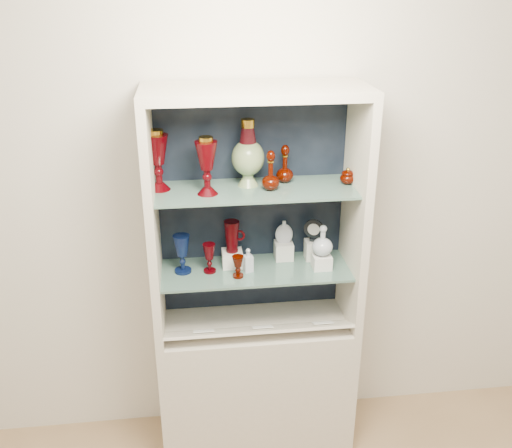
{
  "coord_description": "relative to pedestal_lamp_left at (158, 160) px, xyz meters",
  "views": [
    {
      "loc": [
        -0.3,
        -0.92,
        2.38
      ],
      "look_at": [
        0.0,
        1.53,
        1.3
      ],
      "focal_mm": 40.0,
      "sensor_mm": 36.0,
      "label": 1
    }
  ],
  "objects": [
    {
      "name": "label_card_0",
      "position": [
        0.46,
        -0.17,
        -0.82
      ],
      "size": [
        0.1,
        0.06,
        0.03
      ],
      "primitive_type": "cube",
      "rotation": [
        -0.44,
        0.0,
        0.0
      ],
      "color": "white",
      "rests_on": "label_ledge"
    },
    {
      "name": "riser_clear_round_decanter",
      "position": [
        0.76,
        -0.07,
        -0.53
      ],
      "size": [
        0.09,
        0.09,
        0.07
      ],
      "primitive_type": "cube",
      "color": "silver",
      "rests_on": "shelf_lower"
    },
    {
      "name": "cobalt_goblet",
      "position": [
        0.09,
        -0.03,
        -0.46
      ],
      "size": [
        0.1,
        0.1,
        0.19
      ],
      "primitive_type": null,
      "rotation": [
        0.0,
        0.0,
        -0.18
      ],
      "color": "#0A1641",
      "rests_on": "shelf_lower"
    },
    {
      "name": "clear_round_decanter",
      "position": [
        0.76,
        -0.07,
        -0.41
      ],
      "size": [
        0.11,
        0.11,
        0.15
      ],
      "primitive_type": null,
      "rotation": [
        0.0,
        0.0,
        -0.12
      ],
      "color": "#AEB9C9",
      "rests_on": "riser_clear_round_decanter"
    },
    {
      "name": "pedestal_lamp_right",
      "position": [
        0.22,
        -0.08,
        -0.01
      ],
      "size": [
        0.13,
        0.13,
        0.26
      ],
      "primitive_type": null,
      "rotation": [
        0.0,
        0.0,
        -0.29
      ],
      "color": "#3F0206",
      "rests_on": "shelf_upper"
    },
    {
      "name": "shelf_upper",
      "position": [
        0.44,
        -0.04,
        -0.15
      ],
      "size": [
        0.92,
        0.34,
        0.01
      ],
      "primitive_type": "cube",
      "color": "slate",
      "rests_on": "cabinet_side_left"
    },
    {
      "name": "riser_ruby_pitcher",
      "position": [
        0.33,
        0.0,
        -0.52
      ],
      "size": [
        0.1,
        0.1,
        0.08
      ],
      "primitive_type": "cube",
      "color": "silver",
      "rests_on": "shelf_lower"
    },
    {
      "name": "cabinet_top_cap",
      "position": [
        0.44,
        -0.06,
        0.31
      ],
      "size": [
        1.0,
        0.4,
        0.04
      ],
      "primitive_type": "cube",
      "color": "beige",
      "rests_on": "cabinet_side_left"
    },
    {
      "name": "riser_flat_flask",
      "position": [
        0.6,
        0.05,
        -0.52
      ],
      "size": [
        0.09,
        0.09,
        0.09
      ],
      "primitive_type": "cube",
      "color": "silver",
      "rests_on": "shelf_lower"
    },
    {
      "name": "ruby_decanter_b",
      "position": [
        0.59,
        0.03,
        -0.04
      ],
      "size": [
        0.08,
        0.08,
        0.19
      ],
      "primitive_type": null,
      "rotation": [
        0.0,
        0.0,
        0.02
      ],
      "color": "#420A00",
      "rests_on": "shelf_upper"
    },
    {
      "name": "cameo_medallion",
      "position": [
        0.74,
        0.03,
        -0.4
      ],
      "size": [
        0.11,
        0.07,
        0.12
      ],
      "primitive_type": null,
      "rotation": [
        0.0,
        0.0,
        -0.39
      ],
      "color": "black",
      "rests_on": "riser_cameo_medallion"
    },
    {
      "name": "ruby_decanter_a",
      "position": [
        0.51,
        -0.07,
        -0.04
      ],
      "size": [
        0.11,
        0.11,
        0.21
      ],
      "primitive_type": null,
      "rotation": [
        0.0,
        0.0,
        0.4
      ],
      "color": "#420A00",
      "rests_on": "shelf_upper"
    },
    {
      "name": "lidded_bowl",
      "position": [
        0.88,
        -0.03,
        -0.1
      ],
      "size": [
        0.09,
        0.09,
        0.08
      ],
      "primitive_type": null,
      "rotation": [
        0.0,
        0.0,
        0.19
      ],
      "color": "#420A00",
      "rests_on": "shelf_upper"
    },
    {
      "name": "cabinet_side_right",
      "position": [
        0.92,
        -0.06,
        -0.29
      ],
      "size": [
        0.04,
        0.4,
        1.15
      ],
      "primitive_type": "cube",
      "color": "beige",
      "rests_on": "cabinet_base"
    },
    {
      "name": "cabinet_side_left",
      "position": [
        -0.04,
        -0.06,
        -0.29
      ],
      "size": [
        0.04,
        0.4,
        1.15
      ],
      "primitive_type": "cube",
      "color": "beige",
      "rests_on": "cabinet_base"
    },
    {
      "name": "shelf_lower",
      "position": [
        0.44,
        -0.04,
        -0.57
      ],
      "size": [
        0.92,
        0.34,
        0.01
      ],
      "primitive_type": "cube",
      "color": "slate",
      "rests_on": "cabinet_side_left"
    },
    {
      "name": "riser_cameo_medallion",
      "position": [
        0.74,
        0.03,
        -0.51
      ],
      "size": [
        0.08,
        0.08,
        0.1
      ],
      "primitive_type": "cube",
      "color": "silver",
      "rests_on": "shelf_lower"
    },
    {
      "name": "label_card_1",
      "position": [
        0.17,
        -0.17,
        -0.82
      ],
      "size": [
        0.1,
        0.06,
        0.03
      ],
      "primitive_type": "cube",
      "rotation": [
        -0.44,
        0.0,
        0.0
      ],
      "color": "white",
      "rests_on": "label_ledge"
    },
    {
      "name": "ruby_goblet_tall",
      "position": [
        0.21,
        -0.05,
        -0.49
      ],
      "size": [
        0.07,
        0.07,
        0.15
      ],
      "primitive_type": null,
      "rotation": [
        0.0,
        0.0,
        -0.1
      ],
      "color": "#3F0206",
      "rests_on": "shelf_lower"
    },
    {
      "name": "ruby_goblet_small",
      "position": [
        0.35,
        -0.11,
        -0.51
      ],
      "size": [
        0.07,
        0.07,
        0.11
      ],
      "primitive_type": null,
      "rotation": [
        0.0,
        0.0,
        0.38
      ],
      "color": "#420A00",
      "rests_on": "shelf_lower"
    },
    {
      "name": "ruby_pitcher",
      "position": [
        0.33,
        0.0,
        -0.4
      ],
      "size": [
        0.14,
        0.1,
        0.16
      ],
      "primitive_type": null,
      "rotation": [
        0.0,
        0.0,
        -0.26
      ],
      "color": "#3F0206",
      "rests_on": "riser_ruby_pitcher"
    },
    {
      "name": "cabinet_back_panel",
      "position": [
        0.44,
        0.13,
        -0.29
      ],
      "size": [
        0.98,
        0.02,
        1.15
      ],
      "primitive_type": "cube",
      "color": "black",
      "rests_on": "cabinet_base"
    },
    {
      "name": "enamel_urn",
      "position": [
        0.41,
        0.01,
        0.02
      ],
      "size": [
        0.2,
        0.2,
        0.31
      ],
      "primitive_type": null,
      "rotation": [
        0.0,
        0.0,
        -0.36
      ],
      "color": "#064118",
      "rests_on": "shelf_upper"
    },
    {
      "name": "cabinet_base",
      "position": [
        0.44,
        -0.06,
        -1.24
      ],
      "size": [
        1.0,
        0.4,
        0.75
      ],
      "primitive_type": "cube",
      "color": "beige",
      "rests_on": "ground"
    },
    {
      "name": "flat_flask",
      "position": [
        0.6,
        0.05,
        -0.41
      ],
      "size": [
        0.09,
        0.04,
        0.12
      ],
      "primitive_type": null,
      "rotation": [
        0.0,
        0.0,
        -0.09
      ],
      "color": "silver",
      "rests_on": "riser_flat_flask"
    },
    {
      "name": "wall_back",
      "position": [
        0.44,
        0.16,
        -0.21
      ],
      "size": [
        3.5,
        0.02,
        2.8
      ],
      "primitive_type": "cube",
      "color": "beige",
      "rests_on": "ground"
    },
    {
      "name": "clear_square_bottle",
      "position": [
        0.4,
        -0.06,
        -0.5
      ],
      "size": [
        0.05,
        0.05,
        0.12
      ],
      "primitive_type": null,
      "rotation": [
        0.0,
        0.0,
        0.24
      ],
      "color": "#AEB9C9",
      "rests_on": "shelf_lower"
    },
    {
      "name": "pedestal_lamp_left",
      "position": [
        0.0,
        0.0,
        0.0
      ],
      "size": [
        0.13,
        0.13,
        0.28
      ],
      "primitive_type": null,
      "rotation": [
        0.0,
        0.0,
        0.27
      ],
      "color": "#3F0206",
      "rests_on": "shelf_upper"
    },
    {
      "name": "label_card_2",
      "position": [
        0.76,
        -0.17,
        -0.82
      ],
      "size": [
        0.1,
        0.06,
        0.03
      ],
      "primitive_type": "cube",
      "rotation": [
        -0.44,
        0.0,
        0.0
      ],
      "color": "white",
      "rests_on": "label_ledge"
    },
    {
      "name": "label_ledge",
      "position": [
        0.44,
        -0.17,
        -0.83
      ],
      "size": [
        0.92,
        0.17,
        0.09
      ],
      "primitive_type": "cube",
      "rotation": [
        -0.44,
        0.0,
        0.0
      ],
      "color": "beige",
      "rests_on": "cabinet_base"
    }
  ]
}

